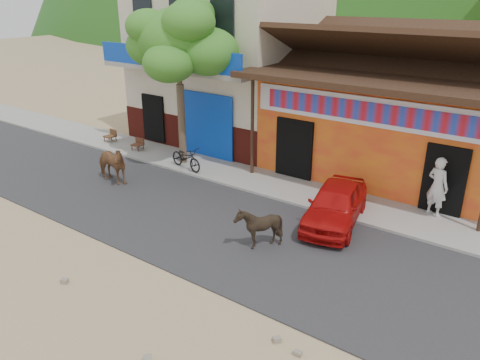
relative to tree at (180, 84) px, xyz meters
The scene contains 13 objects.
ground 8.03m from the tree, 51.58° to the right, with size 120.00×120.00×0.00m, color #9E825B.
road 6.45m from the tree, 35.66° to the right, with size 60.00×5.00×0.04m, color #28282B.
sidewalk 5.53m from the tree, ahead, with size 60.00×2.00×0.12m, color gray.
dance_club 7.93m from the tree, 32.47° to the left, with size 8.00×6.00×3.60m, color orange.
cafe_building 4.31m from the tree, 102.09° to the left, with size 7.00×6.00×7.00m, color beige.
tree is the anchor object (origin of this frame).
cow_tan 3.83m from the tree, 104.71° to the right, with size 0.73×1.61×1.36m, color brown.
cow_dark 7.32m from the tree, 31.33° to the right, with size 0.93×1.05×1.16m, color black.
red_car 7.42m from the tree, ahead, with size 1.39×3.46×1.18m, color #B90E0D.
scooter 2.69m from the tree, 39.81° to the right, with size 0.57×1.64×0.86m, color black.
pedestrian 9.38m from the tree, ahead, with size 0.66×0.43×1.80m, color silver.
cafe_chair_left 5.07m from the tree, behind, with size 0.44×0.44×0.95m, color #4B3119, non-canonical shape.
cafe_chair_right 3.61m from the tree, behind, with size 0.42×0.42×0.89m, color #4C2619, non-canonical shape.
Camera 1 is at (7.16, -6.74, 6.27)m, focal length 35.00 mm.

